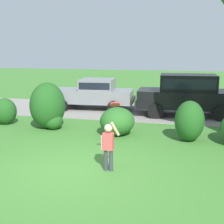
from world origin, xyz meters
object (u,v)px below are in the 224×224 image
Objects in this scene: child_thrower at (108,143)px; frisbee at (115,104)px; parked_suv at (187,93)px; parked_sedan at (94,93)px.

frisbee reaches higher than child_thrower.
parked_suv is at bearing 74.55° from frisbee.
parked_suv is (4.72, -0.57, 0.23)m from parked_sedan.
parked_sedan reaches higher than child_thrower.
frisbee is at bearing -68.21° from parked_sedan.
frisbee reaches higher than parked_sedan.
frisbee is (-1.84, -6.64, 0.53)m from parked_suv.
parked_sedan is 14.98× the size of frisbee.
frisbee is at bearing 88.17° from child_thrower.
child_thrower is (-1.85, -7.23, -0.36)m from parked_suv.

